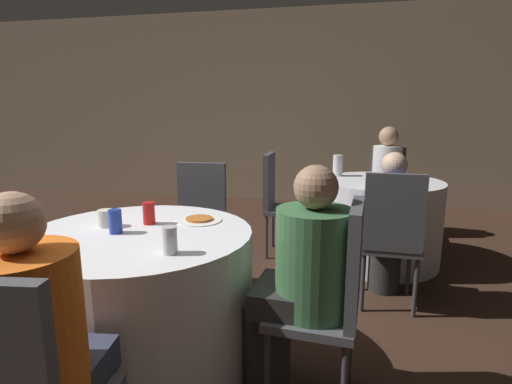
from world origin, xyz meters
name	(u,v)px	position (x,y,z in m)	size (l,w,h in m)	color
ground_plane	(107,359)	(0.00, 0.00, 0.00)	(16.00, 16.00, 0.00)	#382319
wall_back	(258,108)	(0.00, 4.26, 1.40)	(16.00, 0.06, 2.80)	gray
table_near	(142,300)	(0.23, 0.02, 0.38)	(1.18, 1.18, 0.75)	silver
table_far	(380,221)	(1.61, 1.88, 0.38)	(1.06, 1.06, 0.75)	silver
chair_near_north	(199,216)	(0.19, 1.02, 0.57)	(0.41, 0.42, 0.97)	#47474C
chair_near_east	(335,290)	(1.23, -0.07, 0.57)	(0.44, 0.43, 0.97)	#47474C
chair_far_west	(277,196)	(0.67, 1.88, 0.57)	(0.41, 0.40, 0.97)	#47474C
chair_far_south	(391,231)	(1.59, 0.93, 0.57)	(0.41, 0.41, 0.97)	#47474C
chair_far_north	(386,183)	(1.75, 2.81, 0.57)	(0.45, 0.46, 0.97)	#47474C
person_blue_shirt	(389,225)	(1.60, 1.10, 0.56)	(0.34, 0.51, 1.09)	#282828
person_white_shirt	(385,183)	(1.73, 2.64, 0.60)	(0.33, 0.49, 1.20)	black
person_orange_shirt	(46,363)	(0.34, -0.81, 0.58)	(0.35, 0.50, 1.15)	#33384C
person_green_jacket	(298,283)	(1.06, -0.05, 0.58)	(0.51, 0.36, 1.14)	#282828
pizza_plate_near	(199,220)	(0.46, 0.28, 0.76)	(0.26, 0.26, 0.02)	white
soda_can_silver	(170,240)	(0.52, -0.24, 0.81)	(0.07, 0.07, 0.12)	silver
soda_can_blue	(115,221)	(0.13, -0.02, 0.81)	(0.07, 0.07, 0.12)	#1E38A5
soda_can_red	(149,213)	(0.22, 0.17, 0.81)	(0.07, 0.07, 0.12)	red
cup_near	(106,218)	(0.01, 0.07, 0.80)	(0.08, 0.08, 0.09)	silver
bottle_far	(338,165)	(1.22, 2.05, 0.85)	(0.09, 0.09, 0.20)	white
cup_far	(378,181)	(1.54, 1.54, 0.81)	(0.08, 0.08, 0.11)	silver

